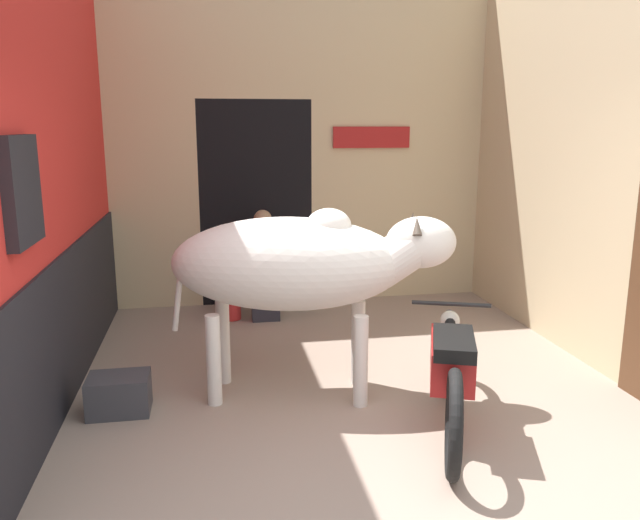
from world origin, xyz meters
TOP-DOWN VIEW (x-y plane):
  - ground_plane at (0.00, 0.00)m, footprint 30.00×30.00m
  - wall_left_shopfront at (-2.25, 2.10)m, footprint 0.25×4.22m
  - wall_back_with_doorway at (-0.22, 4.50)m, footprint 4.33×0.93m
  - wall_right_with_door at (2.25, 2.07)m, footprint 0.22×4.22m
  - cow at (-0.40, 1.59)m, footprint 2.20×1.08m
  - motorcycle_near at (0.52, 0.84)m, footprint 0.80×1.80m
  - shopkeeper_seated at (-0.51, 3.63)m, footprint 0.43×0.33m
  - plastic_stool at (-0.87, 3.63)m, footprint 0.29×0.29m
  - crate at (-1.76, 1.49)m, footprint 0.44×0.32m

SIDE VIEW (x-z plane):
  - ground_plane at x=0.00m, z-range 0.00..0.00m
  - crate at x=-1.76m, z-range 0.00..0.28m
  - plastic_stool at x=-0.87m, z-range 0.02..0.45m
  - motorcycle_near at x=0.52m, z-range 0.05..0.83m
  - shopkeeper_seated at x=-0.51m, z-range 0.02..1.21m
  - cow at x=-0.40m, z-range 0.31..1.77m
  - wall_back_with_doorway at x=-0.22m, z-range -0.34..3.68m
  - wall_left_shopfront at x=-2.25m, z-range -0.07..3.95m
  - wall_right_with_door at x=2.25m, z-range -0.03..3.99m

